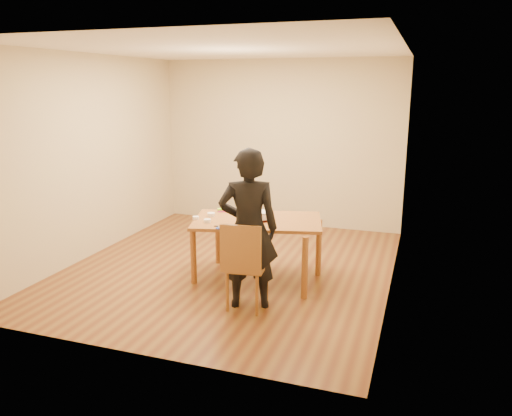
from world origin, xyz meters
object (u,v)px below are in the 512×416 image
(cake_plate, at_px, (262,219))
(dining_chair, at_px, (247,267))
(cake, at_px, (262,215))
(dining_table, at_px, (257,221))
(person, at_px, (248,229))

(cake_plate, bearing_deg, dining_chair, -83.09)
(dining_chair, xyz_separation_m, cake, (-0.09, 0.78, 0.35))
(dining_table, xyz_separation_m, person, (0.15, -0.73, 0.12))
(person, bearing_deg, cake, -102.22)
(cake_plate, relative_size, person, 0.15)
(cake, relative_size, person, 0.13)
(dining_table, distance_m, cake, 0.09)
(dining_chair, bearing_deg, person, 83.93)
(dining_table, xyz_separation_m, dining_chair, (0.15, -0.77, -0.28))
(cake_plate, height_order, person, person)
(cake, height_order, person, person)
(cake, xyz_separation_m, person, (0.09, -0.74, 0.04))
(dining_chair, relative_size, cake, 1.76)
(cake_plate, bearing_deg, person, -82.67)
(dining_table, bearing_deg, person, -92.41)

